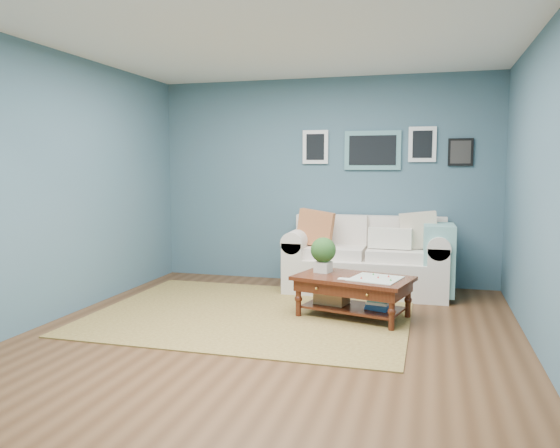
% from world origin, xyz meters
% --- Properties ---
extents(room_shell, '(5.00, 5.02, 2.70)m').
position_xyz_m(room_shell, '(0.02, 0.06, 1.36)').
color(room_shell, brown).
rests_on(room_shell, ground).
extents(area_rug, '(3.22, 2.58, 0.01)m').
position_xyz_m(area_rug, '(-0.40, 0.66, 0.01)').
color(area_rug, brown).
rests_on(area_rug, ground).
extents(loveseat, '(2.00, 0.91, 1.03)m').
position_xyz_m(loveseat, '(0.72, 2.03, 0.42)').
color(loveseat, silver).
rests_on(loveseat, ground).
extents(coffee_table, '(1.27, 0.93, 0.80)m').
position_xyz_m(coffee_table, '(0.58, 0.82, 0.36)').
color(coffee_table, '#37110A').
rests_on(coffee_table, ground).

